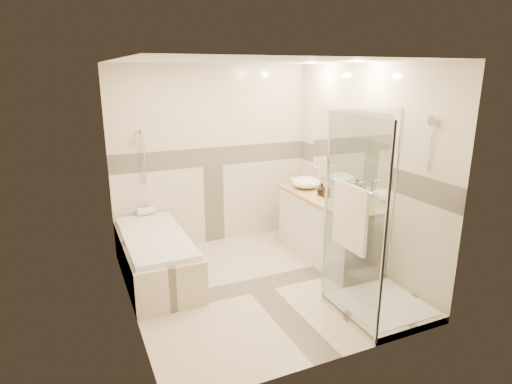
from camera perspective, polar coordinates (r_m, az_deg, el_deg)
name	(u,v)px	position (r m, az deg, el deg)	size (l,w,h in m)	color
room	(261,180)	(4.68, 0.69, 1.67)	(2.82, 3.02, 2.52)	beige
bathtub	(156,254)	(5.26, -13.22, -8.10)	(0.75, 1.70, 0.56)	beige
vanity	(326,228)	(5.67, 9.32, -4.79)	(0.58, 1.62, 0.85)	silver
shower_enclosure	(371,266)	(4.54, 15.12, -9.46)	(0.96, 0.93, 2.04)	beige
vessel_sink_near	(306,182)	(5.92, 6.69, 1.31)	(0.40, 0.40, 0.16)	white
vessel_sink_far	(348,202)	(5.15, 12.15, -1.25)	(0.36, 0.36, 0.14)	white
faucet_near	(320,174)	(6.00, 8.49, 2.36)	(0.12, 0.03, 0.30)	silver
faucet_far	(363,191)	(5.25, 14.12, 0.11)	(0.12, 0.03, 0.30)	silver
amenity_bottle_a	(326,190)	(5.51, 9.34, 0.22)	(0.08, 0.08, 0.18)	black
amenity_bottle_b	(322,189)	(5.59, 8.75, 0.38)	(0.12, 0.12, 0.16)	black
folded_towels	(298,182)	(6.10, 5.66, 1.38)	(0.14, 0.23, 0.07)	white
rolled_towel	(146,211)	(5.86, -14.44, -2.48)	(0.11, 0.11, 0.23)	white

